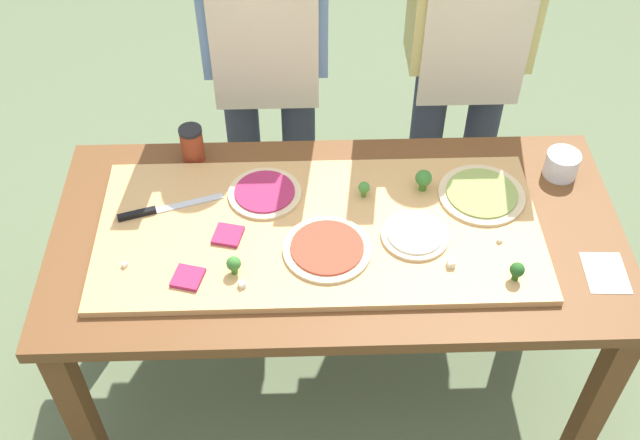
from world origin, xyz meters
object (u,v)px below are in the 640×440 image
(recipe_note, at_px, (606,273))
(cook_right, at_px, (470,34))
(prep_table, at_px, (337,254))
(pizza_whole_tomato_red, at_px, (327,249))
(pizza_slice_center, at_px, (188,278))
(cheese_crumble_c, at_px, (124,265))
(chefs_knife, at_px, (156,210))
(flour_cup, at_px, (561,165))
(cheese_crumble_d, at_px, (451,264))
(cook_left, at_px, (265,37))
(pizza_whole_pesto_green, at_px, (482,194))
(pizza_whole_beet_magenta, at_px, (265,193))
(broccoli_floret_center_right, at_px, (423,179))
(cheese_crumble_b, at_px, (500,240))
(pizza_whole_white_garlic, at_px, (415,235))
(sauce_jar, at_px, (192,144))
(broccoli_floret_front_left, at_px, (517,270))
(pizza_slice_far_left, at_px, (228,235))
(cheese_crumble_a, at_px, (242,284))
(broccoli_floret_front_mid, at_px, (364,188))
(broccoli_floret_back_left, at_px, (234,264))

(recipe_note, height_order, cook_right, cook_right)
(prep_table, bearing_deg, pizza_whole_tomato_red, -109.18)
(prep_table, distance_m, pizza_slice_center, 0.47)
(cheese_crumble_c, bearing_deg, chefs_knife, 73.73)
(prep_table, relative_size, flour_cup, 15.98)
(cheese_crumble_d, bearing_deg, cook_left, 121.98)
(pizza_whole_pesto_green, relative_size, recipe_note, 1.75)
(pizza_whole_beet_magenta, xyz_separation_m, cheese_crumble_d, (0.51, -0.29, 0.00))
(broccoli_floret_center_right, bearing_deg, recipe_note, -34.74)
(chefs_knife, xyz_separation_m, pizza_whole_pesto_green, (0.95, 0.03, 0.00))
(broccoli_floret_center_right, distance_m, cheese_crumble_b, 0.29)
(chefs_knife, bearing_deg, pizza_whole_white_garlic, -9.36)
(cheese_crumble_d, relative_size, cook_right, 0.01)
(pizza_whole_tomato_red, xyz_separation_m, pizza_whole_pesto_green, (0.46, 0.20, 0.00))
(pizza_whole_beet_magenta, distance_m, pizza_whole_pesto_green, 0.64)
(flour_cup, relative_size, sauce_jar, 0.86)
(pizza_whole_white_garlic, distance_m, broccoli_floret_front_left, 0.30)
(pizza_whole_white_garlic, relative_size, cheese_crumble_d, 9.58)
(sauce_jar, bearing_deg, broccoli_floret_center_right, -14.73)
(chefs_knife, relative_size, broccoli_floret_front_left, 5.24)
(prep_table, bearing_deg, broccoli_floret_center_right, 28.41)
(broccoli_floret_center_right, distance_m, broccoli_floret_front_left, 0.41)
(pizza_slice_center, distance_m, cheese_crumble_b, 0.86)
(pizza_whole_beet_magenta, height_order, pizza_whole_pesto_green, same)
(cook_right, bearing_deg, pizza_whole_tomato_red, -123.47)
(pizza_whole_beet_magenta, bearing_deg, pizza_slice_center, -122.12)
(pizza_slice_far_left, xyz_separation_m, recipe_note, (1.03, -0.15, -0.03))
(pizza_slice_far_left, bearing_deg, cheese_crumble_d, -11.77)
(pizza_whole_beet_magenta, distance_m, cheese_crumble_a, 0.35)
(broccoli_floret_front_mid, xyz_separation_m, cheese_crumble_d, (0.22, -0.28, -0.02))
(cheese_crumble_b, xyz_separation_m, recipe_note, (0.27, -0.10, -0.03))
(pizza_whole_tomato_red, distance_m, broccoli_floret_back_left, 0.26)
(broccoli_floret_front_mid, bearing_deg, cook_right, 54.71)
(chefs_knife, xyz_separation_m, broccoli_floret_back_left, (0.24, -0.24, 0.03))
(cheese_crumble_c, height_order, flour_cup, flour_cup)
(recipe_note, bearing_deg, pizza_whole_pesto_green, 135.49)
(pizza_whole_pesto_green, relative_size, cheese_crumble_d, 12.75)
(pizza_whole_white_garlic, relative_size, sauce_jar, 1.60)
(pizza_whole_beet_magenta, relative_size, cheese_crumble_c, 16.96)
(pizza_whole_tomato_red, relative_size, broccoli_floret_center_right, 3.52)
(pizza_whole_pesto_green, xyz_separation_m, broccoli_floret_front_mid, (-0.35, 0.01, 0.02))
(broccoli_floret_back_left, xyz_separation_m, cook_right, (0.74, 0.82, 0.17))
(broccoli_floret_front_left, bearing_deg, broccoli_floret_back_left, 176.57)
(pizza_whole_white_garlic, bearing_deg, broccoli_floret_front_mid, 128.11)
(cheese_crumble_d, bearing_deg, cheese_crumble_c, 178.34)
(broccoli_floret_front_left, xyz_separation_m, cheese_crumble_a, (-0.72, -0.00, -0.03))
(cook_left, bearing_deg, flour_cup, -25.74)
(cheese_crumble_d, bearing_deg, cook_right, 78.84)
(sauce_jar, relative_size, cook_left, 0.07)
(broccoli_floret_front_mid, relative_size, cheese_crumble_d, 2.54)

